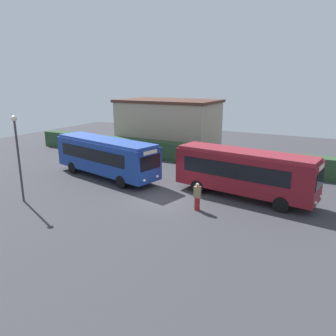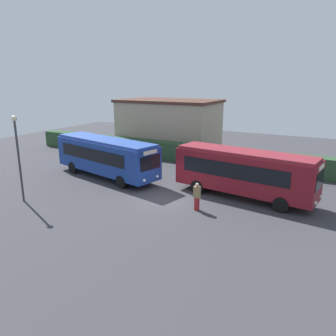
{
  "view_description": "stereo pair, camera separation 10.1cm",
  "coord_description": "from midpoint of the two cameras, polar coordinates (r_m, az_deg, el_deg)",
  "views": [
    {
      "loc": [
        10.39,
        -18.98,
        8.01
      ],
      "look_at": [
        -1.05,
        2.59,
        1.47
      ],
      "focal_mm": 35.47,
      "sensor_mm": 36.0,
      "label": 1
    },
    {
      "loc": [
        10.48,
        -18.93,
        8.01
      ],
      "look_at": [
        -1.05,
        2.59,
        1.47
      ],
      "focal_mm": 35.47,
      "sensor_mm": 36.0,
      "label": 2
    }
  ],
  "objects": [
    {
      "name": "person_left",
      "position": [
        20.92,
        4.91,
        -4.79
      ],
      "size": [
        0.44,
        0.29,
        1.79
      ],
      "rotation": [
        0.0,
        0.0,
        1.65
      ],
      "color": "maroon",
      "rests_on": "ground_plane"
    },
    {
      "name": "bus_maroon",
      "position": [
        23.31,
        12.78,
        -0.55
      ],
      "size": [
        10.01,
        3.67,
        3.34
      ],
      "rotation": [
        0.0,
        0.0,
        -0.14
      ],
      "color": "maroon",
      "rests_on": "ground_plane"
    },
    {
      "name": "person_right",
      "position": [
        24.42,
        20.69,
        -2.85
      ],
      "size": [
        0.54,
        0.52,
        1.78
      ],
      "rotation": [
        0.0,
        0.0,
        4.01
      ],
      "color": "olive",
      "rests_on": "ground_plane"
    },
    {
      "name": "person_center",
      "position": [
        26.55,
        16.27,
        -0.9
      ],
      "size": [
        0.47,
        0.32,
        1.9
      ],
      "rotation": [
        0.0,
        0.0,
        1.42
      ],
      "color": "black",
      "rests_on": "ground_plane"
    },
    {
      "name": "lamppost",
      "position": [
        23.81,
        -24.53,
        2.94
      ],
      "size": [
        0.36,
        0.36,
        5.78
      ],
      "color": "#38383D",
      "rests_on": "ground_plane"
    },
    {
      "name": "hedge_row",
      "position": [
        31.96,
        8.16,
        2.0
      ],
      "size": [
        44.0,
        1.44,
        1.8
      ],
      "primitive_type": "cube",
      "color": "#2A492C",
      "rests_on": "ground_plane"
    },
    {
      "name": "depot_building",
      "position": [
        38.25,
        0.01,
        7.35
      ],
      "size": [
        11.09,
        6.66,
        5.81
      ],
      "color": "tan",
      "rests_on": "ground_plane"
    },
    {
      "name": "bus_blue",
      "position": [
        28.11,
        -10.77,
        2.13
      ],
      "size": [
        10.66,
        4.78,
        3.26
      ],
      "rotation": [
        0.0,
        0.0,
        -0.23
      ],
      "color": "navy",
      "rests_on": "ground_plane"
    },
    {
      "name": "ground_plane",
      "position": [
        23.07,
        -0.85,
        -5.31
      ],
      "size": [
        64.0,
        64.0,
        0.0
      ],
      "primitive_type": "plane",
      "color": "#38383D"
    }
  ]
}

